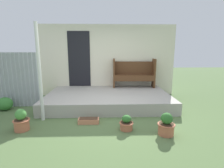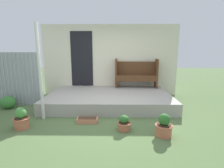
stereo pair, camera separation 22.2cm
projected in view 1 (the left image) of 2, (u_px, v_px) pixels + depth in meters
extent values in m
plane|color=#516B3D|center=(108.00, 118.00, 4.48)|extent=(24.00, 24.00, 0.00)
cube|color=#A8A399|center=(108.00, 99.00, 5.57)|extent=(3.80, 2.30, 0.35)
cube|color=beige|center=(108.00, 61.00, 6.50)|extent=(5.00, 0.06, 2.60)
cube|color=black|center=(79.00, 59.00, 6.42)|extent=(0.80, 0.02, 2.00)
cylinder|color=#AAB0B5|center=(1.00, 80.00, 5.17)|extent=(0.04, 0.04, 1.63)
cylinder|color=#AAB0B5|center=(5.00, 80.00, 5.18)|extent=(0.04, 0.04, 1.63)
cylinder|color=#AAB0B5|center=(9.00, 80.00, 5.18)|extent=(0.04, 0.04, 1.63)
cylinder|color=#AAB0B5|center=(13.00, 80.00, 5.18)|extent=(0.04, 0.04, 1.63)
cylinder|color=#AAB0B5|center=(17.00, 80.00, 5.19)|extent=(0.04, 0.04, 1.63)
cylinder|color=#AAB0B5|center=(21.00, 80.00, 5.19)|extent=(0.04, 0.04, 1.63)
cylinder|color=#AAB0B5|center=(25.00, 80.00, 5.20)|extent=(0.04, 0.04, 1.63)
cylinder|color=#AAB0B5|center=(30.00, 80.00, 5.20)|extent=(0.04, 0.04, 1.63)
cylinder|color=#AAB0B5|center=(34.00, 80.00, 5.20)|extent=(0.04, 0.04, 1.63)
cylinder|color=#AAB0B5|center=(38.00, 80.00, 5.21)|extent=(0.04, 0.04, 1.63)
cylinder|color=silver|center=(40.00, 73.00, 4.10)|extent=(0.08, 0.08, 2.33)
cube|color=#54331C|center=(114.00, 73.00, 6.34)|extent=(0.08, 0.40, 1.03)
cube|color=#54331C|center=(154.00, 73.00, 6.33)|extent=(0.08, 0.40, 1.03)
cube|color=#54331C|center=(134.00, 75.00, 6.35)|extent=(1.40, 0.46, 0.04)
cube|color=#54331C|center=(134.00, 79.00, 6.19)|extent=(1.38, 0.09, 0.17)
cube|color=#54331C|center=(133.00, 68.00, 6.48)|extent=(1.39, 0.10, 0.46)
cylinder|color=#B76647|center=(22.00, 125.00, 3.77)|extent=(0.30, 0.30, 0.24)
torus|color=#B76647|center=(21.00, 120.00, 3.74)|extent=(0.35, 0.35, 0.02)
cylinder|color=#422D1E|center=(21.00, 120.00, 3.74)|extent=(0.28, 0.28, 0.01)
ellipsoid|color=#478C3D|center=(21.00, 114.00, 3.72)|extent=(0.23, 0.23, 0.24)
cylinder|color=#B76647|center=(126.00, 126.00, 3.80)|extent=(0.27, 0.27, 0.17)
torus|color=#B76647|center=(126.00, 123.00, 3.78)|extent=(0.31, 0.31, 0.02)
cylinder|color=#422D1E|center=(126.00, 122.00, 3.78)|extent=(0.25, 0.25, 0.01)
ellipsoid|color=#2D6628|center=(126.00, 119.00, 3.76)|extent=(0.20, 0.20, 0.17)
cylinder|color=#B76647|center=(166.00, 129.00, 3.57)|extent=(0.31, 0.31, 0.24)
torus|color=#B76647|center=(166.00, 124.00, 3.55)|extent=(0.36, 0.36, 0.02)
cylinder|color=#422D1E|center=(166.00, 124.00, 3.55)|extent=(0.29, 0.29, 0.01)
ellipsoid|color=#2D6628|center=(167.00, 118.00, 3.53)|extent=(0.24, 0.24, 0.23)
cube|color=tan|center=(89.00, 121.00, 4.14)|extent=(0.49, 0.21, 0.11)
cube|color=#422D1E|center=(89.00, 118.00, 4.13)|extent=(0.43, 0.18, 0.01)
ellipsoid|color=#387A33|center=(5.00, 104.00, 4.99)|extent=(0.44, 0.40, 0.38)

